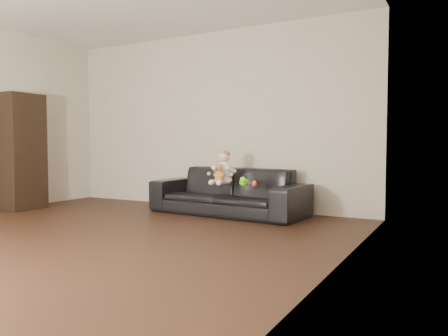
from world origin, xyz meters
The scene contains 11 objects.
floor centered at (0.00, 0.00, 0.00)m, with size 5.50×5.50×0.00m, color black.
wall_back centered at (0.00, 2.75, 1.30)m, with size 5.00×5.00×0.00m, color #B9AF9B.
wall_right centered at (2.50, 0.00, 1.30)m, with size 5.50×5.50×0.00m, color #B9AF9B.
sofa centered at (0.57, 2.25, 0.31)m, with size 2.12×0.83×0.62m, color black.
cabinet centered at (-2.27, 1.22, 0.83)m, with size 0.42×0.57×1.67m, color black.
shelf_item centered at (-2.25, 1.22, 1.21)m, with size 0.18×0.25×0.28m, color silver.
baby centered at (0.56, 2.14, 0.61)m, with size 0.31×0.38×0.45m.
teddy_bear centered at (0.57, 2.00, 0.57)m, with size 0.15×0.15×0.23m.
toy_green centered at (0.90, 2.05, 0.46)m, with size 0.12×0.15×0.10m, color #6FE71B.
toy_rattle centered at (1.05, 2.05, 0.44)m, with size 0.07×0.07×0.07m, color red.
toy_blue_disc centered at (0.97, 2.16, 0.41)m, with size 0.09×0.09×0.01m, color #1831C0.
Camera 1 is at (3.33, -2.90, 0.94)m, focal length 35.00 mm.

